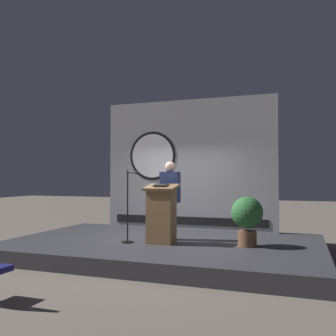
{
  "coord_description": "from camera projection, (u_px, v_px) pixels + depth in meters",
  "views": [
    {
      "loc": [
        2.72,
        -7.36,
        1.63
      ],
      "look_at": [
        0.07,
        0.08,
        1.83
      ],
      "focal_mm": 39.8,
      "sensor_mm": 36.0,
      "label": 1
    }
  ],
  "objects": [
    {
      "name": "ground_plane",
      "position": [
        163.0,
        255.0,
        7.8
      ],
      "size": [
        40.0,
        40.0,
        0.0
      ],
      "primitive_type": "plane",
      "color": "#6B6056"
    },
    {
      "name": "stage_platform",
      "position": [
        163.0,
        248.0,
        7.8
      ],
      "size": [
        6.4,
        4.0,
        0.3
      ],
      "primitive_type": "cube",
      "color": "#333338",
      "rests_on": "ground"
    },
    {
      "name": "banner_display",
      "position": [
        187.0,
        165.0,
        9.6
      ],
      "size": [
        4.47,
        0.12,
        3.33
      ],
      "color": "#9E9EA3",
      "rests_on": "stage_platform"
    },
    {
      "name": "podium",
      "position": [
        161.0,
        214.0,
        7.5
      ],
      "size": [
        0.64,
        0.5,
        1.2
      ],
      "color": "olive",
      "rests_on": "stage_platform"
    },
    {
      "name": "speaker_person",
      "position": [
        170.0,
        200.0,
        7.95
      ],
      "size": [
        0.4,
        0.26,
        1.67
      ],
      "color": "black",
      "rests_on": "stage_platform"
    },
    {
      "name": "microphone_stand",
      "position": [
        129.0,
        216.0,
        7.65
      ],
      "size": [
        0.24,
        0.6,
        1.48
      ],
      "color": "black",
      "rests_on": "stage_platform"
    },
    {
      "name": "potted_plant",
      "position": [
        247.0,
        216.0,
        7.18
      ],
      "size": [
        0.61,
        0.61,
        0.96
      ],
      "color": "brown",
      "rests_on": "stage_platform"
    }
  ]
}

